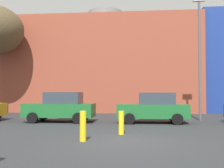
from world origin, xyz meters
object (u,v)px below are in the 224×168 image
bollard_yellow_0 (121,123)px  street_lamp (200,51)px  parked_car_1 (61,107)px  parked_car_2 (153,108)px  bollard_yellow_1 (83,126)px

bollard_yellow_0 → street_lamp: (4.85, 6.47, 4.10)m
parked_car_1 → parked_car_2: size_ratio=1.02×
bollard_yellow_0 → bollard_yellow_1: (-1.34, -1.84, 0.06)m
parked_car_1 → bollard_yellow_0: parked_car_1 is taller
parked_car_1 → bollard_yellow_0: size_ratio=4.21×
parked_car_2 → bollard_yellow_0: 5.05m
parked_car_1 → parked_car_2: parked_car_1 is taller
parked_car_2 → street_lamp: 5.17m
bollard_yellow_0 → street_lamp: 9.07m
parked_car_1 → street_lamp: (8.95, 1.72, 3.68)m
parked_car_1 → street_lamp: bearing=-169.1°
parked_car_1 → bollard_yellow_1: size_ratio=3.79×
parked_car_2 → bollard_yellow_0: size_ratio=4.14×
bollard_yellow_0 → bollard_yellow_1: size_ratio=0.90×
parked_car_2 → bollard_yellow_1: (-3.01, -6.59, -0.35)m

